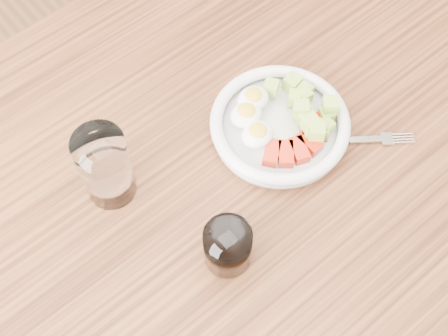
# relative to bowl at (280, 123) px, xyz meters

# --- Properties ---
(ground) EXTENTS (4.00, 4.00, 0.00)m
(ground) POSITION_rel_bowl_xyz_m (-0.11, -0.02, -0.79)
(ground) COLOR brown
(ground) RESTS_ON ground
(dining_table) EXTENTS (1.50, 0.90, 0.77)m
(dining_table) POSITION_rel_bowl_xyz_m (-0.11, -0.02, -0.12)
(dining_table) COLOR brown
(dining_table) RESTS_ON ground
(bowl) EXTENTS (0.22, 0.22, 0.06)m
(bowl) POSITION_rel_bowl_xyz_m (0.00, 0.00, 0.00)
(bowl) COLOR white
(bowl) RESTS_ON dining_table
(fork) EXTENTS (0.16, 0.13, 0.01)m
(fork) POSITION_rel_bowl_xyz_m (0.05, -0.07, -0.02)
(fork) COLOR black
(fork) RESTS_ON dining_table
(water_glass) EXTENTS (0.07, 0.07, 0.13)m
(water_glass) POSITION_rel_bowl_xyz_m (-0.26, 0.08, 0.05)
(water_glass) COLOR white
(water_glass) RESTS_ON dining_table
(coffee_glass) EXTENTS (0.07, 0.07, 0.08)m
(coffee_glass) POSITION_rel_bowl_xyz_m (-0.19, -0.11, 0.02)
(coffee_glass) COLOR white
(coffee_glass) RESTS_ON dining_table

